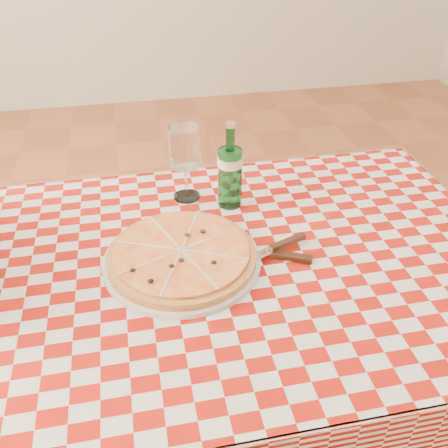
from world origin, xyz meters
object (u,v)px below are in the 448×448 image
(dining_table, at_px, (237,290))
(water_bottle, at_px, (230,165))
(pizza_plate, at_px, (182,255))
(wine_glass, at_px, (185,164))

(dining_table, relative_size, water_bottle, 5.10)
(pizza_plate, bearing_deg, dining_table, -4.89)
(wine_glass, bearing_deg, dining_table, -75.11)
(pizza_plate, relative_size, wine_glass, 1.74)
(dining_table, height_order, water_bottle, water_bottle)
(water_bottle, bearing_deg, wine_glass, 152.14)
(pizza_plate, xyz_separation_m, water_bottle, (0.16, 0.22, 0.09))
(water_bottle, xyz_separation_m, wine_glass, (-0.11, 0.06, -0.01))
(dining_table, bearing_deg, pizza_plate, 175.11)
(pizza_plate, relative_size, water_bottle, 1.54)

